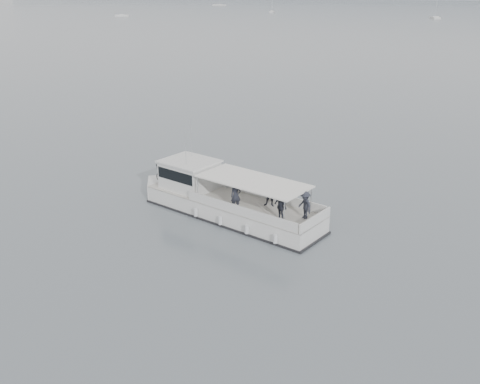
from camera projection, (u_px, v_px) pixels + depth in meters
The scene contains 2 objects.
ground at pixel (259, 227), 29.00m from camera, with size 1400.00×1400.00×0.00m, color #566066.
tour_boat at pixel (218, 198), 30.57m from camera, with size 12.42×4.38×5.17m.
Camera 1 is at (12.70, -23.14, 12.20)m, focal length 40.00 mm.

